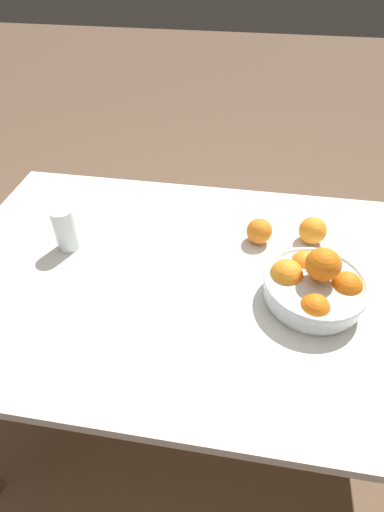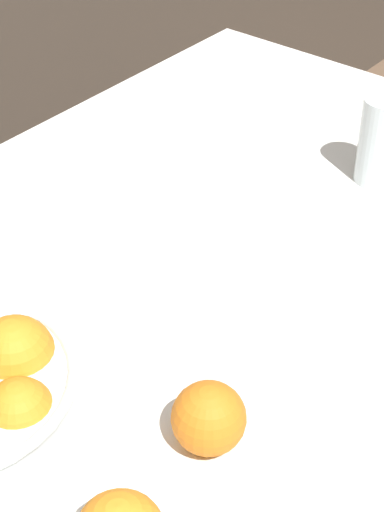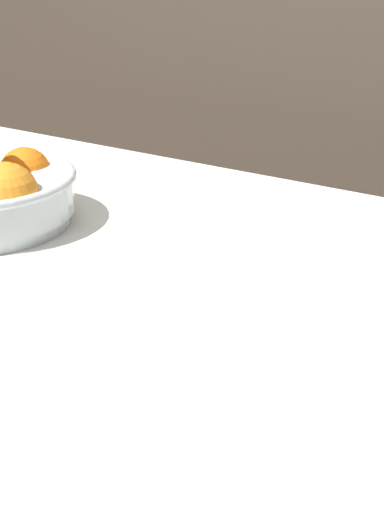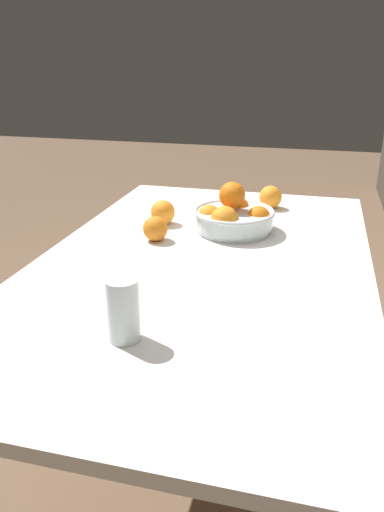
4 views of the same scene
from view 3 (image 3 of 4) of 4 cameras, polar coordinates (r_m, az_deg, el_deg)
dining_table at (r=0.83m, az=-6.08°, el=-6.58°), size 1.47×0.89×0.76m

